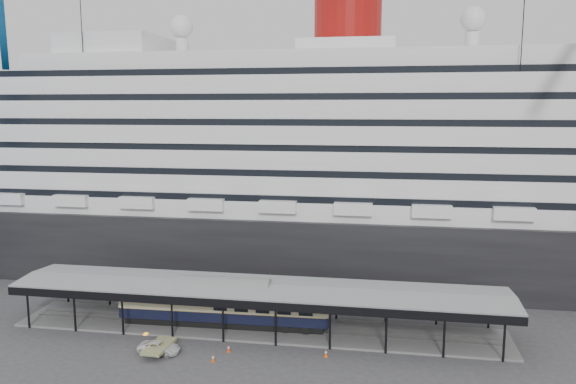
# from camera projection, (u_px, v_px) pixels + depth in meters

# --- Properties ---
(ground) EXTENTS (200.00, 200.00, 0.00)m
(ground) POSITION_uv_depth(u_px,v_px,m) (247.00, 347.00, 59.36)
(ground) COLOR #38383B
(ground) RESTS_ON ground
(cruise_ship) EXTENTS (130.00, 30.00, 43.90)m
(cruise_ship) POSITION_uv_depth(u_px,v_px,m) (295.00, 151.00, 87.83)
(cruise_ship) COLOR black
(cruise_ship) RESTS_ON ground
(platform_canopy) EXTENTS (56.00, 9.18, 5.30)m
(platform_canopy) POSITION_uv_depth(u_px,v_px,m) (258.00, 309.00, 63.89)
(platform_canopy) COLOR slate
(platform_canopy) RESTS_ON ground
(port_truck) EXTENTS (4.49, 2.26, 1.22)m
(port_truck) POSITION_uv_depth(u_px,v_px,m) (159.00, 348.00, 57.79)
(port_truck) COLOR silver
(port_truck) RESTS_ON ground
(pullman_carriage) EXTENTS (24.33, 3.77, 23.82)m
(pullman_carriage) POSITION_uv_depth(u_px,v_px,m) (224.00, 303.00, 64.46)
(pullman_carriage) COLOR black
(pullman_carriage) RESTS_ON ground
(traffic_cone_left) EXTENTS (0.44, 0.44, 0.75)m
(traffic_cone_left) POSITION_uv_depth(u_px,v_px,m) (213.00, 358.00, 55.91)
(traffic_cone_left) COLOR #DF4D0C
(traffic_cone_left) RESTS_ON ground
(traffic_cone_mid) EXTENTS (0.48, 0.48, 0.74)m
(traffic_cone_mid) POSITION_uv_depth(u_px,v_px,m) (229.00, 348.00, 58.16)
(traffic_cone_mid) COLOR #DF430C
(traffic_cone_mid) RESTS_ON ground
(traffic_cone_right) EXTENTS (0.45, 0.45, 0.79)m
(traffic_cone_right) POSITION_uv_depth(u_px,v_px,m) (326.00, 353.00, 56.99)
(traffic_cone_right) COLOR #F2580D
(traffic_cone_right) RESTS_ON ground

